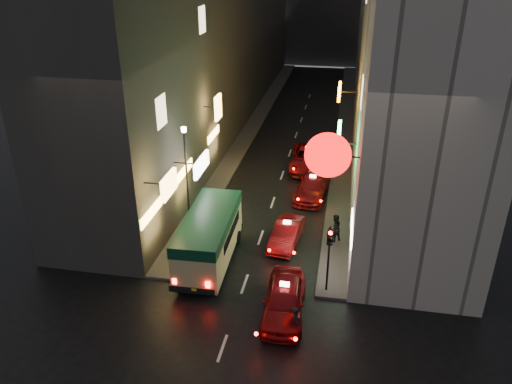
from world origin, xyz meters
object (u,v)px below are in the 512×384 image
Objects in this scene: taxi_near at (284,298)px; pedestrian_crossing at (296,321)px; lamp_post at (187,173)px; traffic_light at (329,246)px; minibus at (209,234)px.

taxi_near is 1.57m from pedestrian_crossing.
lamp_post is (-6.41, 6.36, 2.82)m from taxi_near.
traffic_light is at bearing 45.56° from taxi_near.
pedestrian_crossing is (0.69, -1.41, -0.02)m from taxi_near.
pedestrian_crossing is at bearing -108.79° from traffic_light.
traffic_light is 0.56× the size of lamp_post.
minibus is 5.61m from taxi_near.
traffic_light is at bearing -28.91° from lamp_post.
pedestrian_crossing is at bearing -64.02° from taxi_near.
lamp_post is at bearing 151.09° from traffic_light.
minibus is at bearing 24.48° from pedestrian_crossing.
lamp_post reaches higher than pedestrian_crossing.
lamp_post is (-7.10, 7.77, 2.84)m from pedestrian_crossing.
minibus is 3.71× the size of pedestrian_crossing.
pedestrian_crossing is 3.87m from traffic_light.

